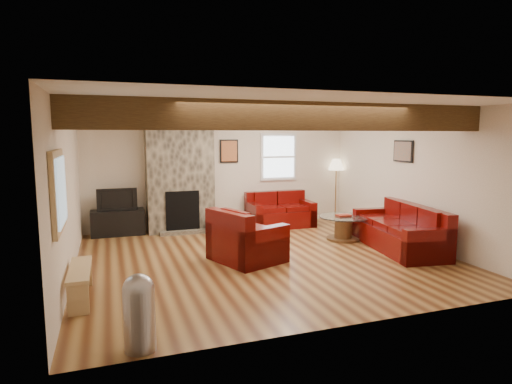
# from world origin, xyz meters

# --- Properties ---
(room) EXTENTS (8.00, 8.00, 8.00)m
(room) POSITION_xyz_m (0.00, 0.00, 1.25)
(room) COLOR #5D3218
(room) RESTS_ON ground
(floor) EXTENTS (6.00, 6.00, 0.00)m
(floor) POSITION_xyz_m (0.00, 0.00, 0.00)
(floor) COLOR #5D3218
(floor) RESTS_ON ground
(oak_beam) EXTENTS (6.00, 0.36, 0.38)m
(oak_beam) POSITION_xyz_m (0.00, -1.25, 2.31)
(oak_beam) COLOR #34200F
(oak_beam) RESTS_ON room
(chimney_breast) EXTENTS (1.40, 0.67, 2.50)m
(chimney_breast) POSITION_xyz_m (-1.00, 2.49, 1.22)
(chimney_breast) COLOR #363129
(chimney_breast) RESTS_ON floor
(back_window) EXTENTS (0.90, 0.08, 1.10)m
(back_window) POSITION_xyz_m (1.35, 2.71, 1.55)
(back_window) COLOR silver
(back_window) RESTS_ON room
(hatch_window) EXTENTS (0.08, 1.00, 0.90)m
(hatch_window) POSITION_xyz_m (-2.96, -1.50, 1.45)
(hatch_window) COLOR tan
(hatch_window) RESTS_ON room
(ceiling_dome) EXTENTS (0.40, 0.40, 0.18)m
(ceiling_dome) POSITION_xyz_m (0.90, 0.90, 2.44)
(ceiling_dome) COLOR #F2EACE
(ceiling_dome) RESTS_ON room
(artwork_back) EXTENTS (0.42, 0.06, 0.52)m
(artwork_back) POSITION_xyz_m (0.15, 2.71, 1.70)
(artwork_back) COLOR black
(artwork_back) RESTS_ON room
(artwork_right) EXTENTS (0.06, 0.55, 0.42)m
(artwork_right) POSITION_xyz_m (2.96, 0.30, 1.75)
(artwork_right) COLOR black
(artwork_right) RESTS_ON room
(sofa_three) EXTENTS (1.16, 2.19, 0.81)m
(sofa_three) POSITION_xyz_m (2.48, -0.29, 0.40)
(sofa_three) COLOR #430504
(sofa_three) RESTS_ON floor
(loveseat) EXTENTS (1.45, 0.84, 0.77)m
(loveseat) POSITION_xyz_m (1.21, 2.23, 0.38)
(loveseat) COLOR #430504
(loveseat) RESTS_ON floor
(armchair_red) EXTENTS (1.25, 1.33, 0.86)m
(armchair_red) POSITION_xyz_m (-0.33, -0.06, 0.43)
(armchair_red) COLOR #430504
(armchair_red) RESTS_ON floor
(coffee_table) EXTENTS (0.97, 0.97, 0.50)m
(coffee_table) POSITION_xyz_m (1.91, 0.66, 0.24)
(coffee_table) COLOR #482D17
(coffee_table) RESTS_ON floor
(tv_cabinet) EXTENTS (1.06, 0.42, 0.53)m
(tv_cabinet) POSITION_xyz_m (-2.29, 2.53, 0.27)
(tv_cabinet) COLOR black
(tv_cabinet) RESTS_ON floor
(television) EXTENTS (0.79, 0.10, 0.45)m
(television) POSITION_xyz_m (-2.29, 2.53, 0.76)
(television) COLOR black
(television) RESTS_ON tv_cabinet
(floor_lamp) EXTENTS (0.38, 0.38, 1.48)m
(floor_lamp) POSITION_xyz_m (2.80, 2.55, 1.27)
(floor_lamp) COLOR #AF8248
(floor_lamp) RESTS_ON floor
(pine_bench) EXTENTS (0.25, 1.09, 0.41)m
(pine_bench) POSITION_xyz_m (-2.83, -1.00, 0.20)
(pine_bench) COLOR tan
(pine_bench) RESTS_ON floor
(pedal_bin) EXTENTS (0.40, 0.40, 0.76)m
(pedal_bin) POSITION_xyz_m (-2.22, -2.55, 0.38)
(pedal_bin) COLOR #A6A6AB
(pedal_bin) RESTS_ON floor
(coal_bucket) EXTENTS (0.34, 0.34, 0.32)m
(coal_bucket) POSITION_xyz_m (-0.40, 2.06, 0.16)
(coal_bucket) COLOR slate
(coal_bucket) RESTS_ON floor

